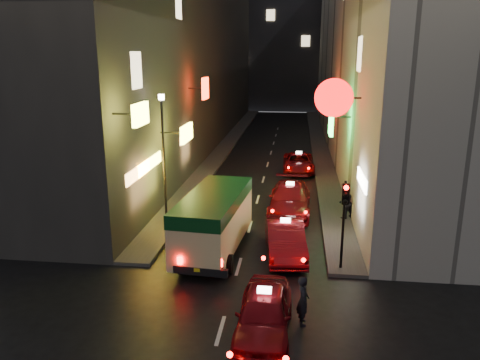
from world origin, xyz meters
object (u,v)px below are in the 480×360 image
at_px(traffic_light, 345,207).
at_px(minibus, 214,216).
at_px(pedestrian_crossing, 303,297).
at_px(taxi_near, 264,310).
at_px(lamp_post, 164,150).

bearing_deg(traffic_light, minibus, 165.47).
bearing_deg(pedestrian_crossing, taxi_near, 113.10).
bearing_deg(minibus, pedestrian_crossing, -54.22).
bearing_deg(taxi_near, lamp_post, 121.57).
xyz_separation_m(pedestrian_crossing, lamp_post, (-6.70, 8.31, 2.81)).
bearing_deg(lamp_post, pedestrian_crossing, -51.13).
height_order(taxi_near, lamp_post, lamp_post).
xyz_separation_m(minibus, pedestrian_crossing, (3.70, -5.13, -0.73)).
bearing_deg(traffic_light, taxi_near, -120.83).
relative_size(taxi_near, traffic_light, 1.45).
bearing_deg(taxi_near, pedestrian_crossing, 30.79).
distance_m(taxi_near, pedestrian_crossing, 1.36).
distance_m(taxi_near, lamp_post, 10.96).
bearing_deg(minibus, lamp_post, 133.33).
height_order(traffic_light, lamp_post, lamp_post).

